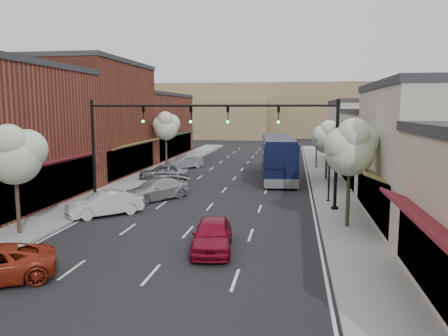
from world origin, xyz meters
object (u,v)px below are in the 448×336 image
at_px(signal_mast_right, 298,138).
at_px(lamp_post_near, 330,159).
at_px(red_hatchback, 212,235).
at_px(parked_car_e, 184,162).
at_px(parked_car_d, 164,172).
at_px(lamp_post_far, 317,141).
at_px(coach_bus, 278,157).
at_px(tree_right_far, 328,136).
at_px(tree_left_far, 166,126).
at_px(parked_car_c, 156,189).
at_px(tree_right_near, 351,146).
at_px(tree_left_near, 15,153).
at_px(signal_mast_left, 126,136).
at_px(parked_car_b, 105,204).

distance_m(signal_mast_right, lamp_post_near, 3.69).
xyz_separation_m(lamp_post_near, red_hatchback, (-5.98, -11.25, -2.26)).
bearing_deg(red_hatchback, parked_car_e, 99.95).
height_order(lamp_post_near, parked_car_d, lamp_post_near).
bearing_deg(lamp_post_far, signal_mast_right, -96.22).
distance_m(lamp_post_far, red_hatchback, 29.45).
bearing_deg(parked_car_d, coach_bus, 85.53).
distance_m(tree_right_far, coach_bus, 4.86).
bearing_deg(parked_car_d, tree_left_far, 176.66).
xyz_separation_m(tree_right_far, parked_car_c, (-12.55, -10.32, -3.25)).
height_order(lamp_post_near, parked_car_c, lamp_post_near).
bearing_deg(signal_mast_right, lamp_post_near, 48.95).
height_order(tree_right_near, parked_car_d, tree_right_near).
bearing_deg(tree_left_near, parked_car_c, 67.28).
height_order(tree_left_near, lamp_post_far, tree_left_near).
height_order(tree_right_near, tree_right_far, tree_right_near).
bearing_deg(signal_mast_right, tree_right_far, 77.15).
relative_size(signal_mast_right, tree_right_near, 1.38).
height_order(signal_mast_left, tree_left_near, signal_mast_left).
relative_size(tree_right_near, parked_car_b, 1.34).
relative_size(tree_right_far, lamp_post_far, 1.22).
relative_size(lamp_post_far, parked_car_c, 0.87).
bearing_deg(red_hatchback, tree_left_near, 169.09).
distance_m(coach_bus, red_hatchback, 21.44).
distance_m(tree_left_near, coach_bus, 24.05).
bearing_deg(tree_left_near, tree_right_far, 50.31).
bearing_deg(signal_mast_left, tree_left_far, 98.35).
height_order(signal_mast_left, parked_car_b, signal_mast_left).
bearing_deg(red_hatchback, tree_right_near, 28.75).
bearing_deg(tree_left_near, lamp_post_near, 33.33).
bearing_deg(coach_bus, signal_mast_left, -132.20).
bearing_deg(tree_right_far, signal_mast_right, -102.85).
xyz_separation_m(tree_left_near, tree_left_far, (-0.00, 26.00, 0.38)).
height_order(tree_right_near, tree_left_near, tree_right_near).
bearing_deg(parked_car_c, coach_bus, 89.15).
relative_size(signal_mast_right, coach_bus, 0.64).
xyz_separation_m(tree_left_far, parked_car_d, (2.05, -7.84, -3.85)).
xyz_separation_m(parked_car_b, parked_car_d, (-0.41, 13.44, 0.02)).
bearing_deg(lamp_post_far, red_hatchback, -101.76).
bearing_deg(tree_left_far, tree_right_near, -52.96).
bearing_deg(parked_car_b, tree_left_far, 143.78).
bearing_deg(parked_car_b, parked_car_e, 138.30).
bearing_deg(signal_mast_right, red_hatchback, -113.50).
distance_m(tree_left_near, parked_car_b, 6.36).
xyz_separation_m(coach_bus, red_hatchback, (-2.13, -21.30, -1.25)).
distance_m(tree_left_near, parked_car_d, 18.60).
height_order(tree_right_far, tree_left_far, tree_left_far).
height_order(tree_right_far, lamp_post_near, tree_right_far).
height_order(tree_right_far, parked_car_b, tree_right_far).
relative_size(lamp_post_near, parked_car_c, 0.87).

